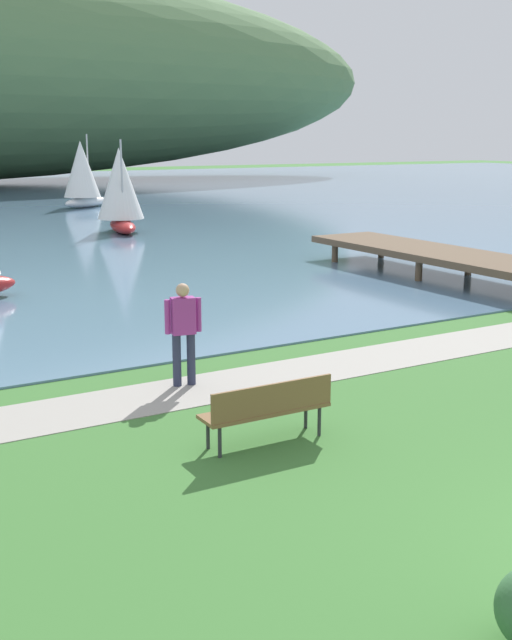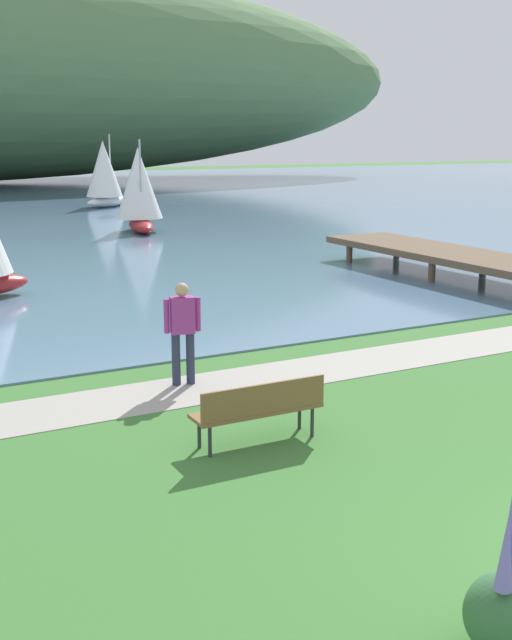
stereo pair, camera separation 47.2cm
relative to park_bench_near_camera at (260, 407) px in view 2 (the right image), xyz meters
name	(u,v)px [view 2 (the right image)]	position (x,y,z in m)	size (l,w,h in m)	color
shoreline_path	(286,374)	(1.91, 2.55, -0.52)	(60.00, 1.50, 0.01)	#A39E93
park_bench_near_camera	(260,407)	(0.00, 0.00, 0.00)	(1.80, 0.50, 0.88)	brown
person_at_shoreline	(183,327)	(0.14, 2.87, 0.46)	(0.60, 0.29, 1.71)	#282D47
echium_bush_far_cluster	(510,606)	(-0.40, -4.79, -0.09)	(0.71, 0.71, 1.61)	#386B3D
sailboat_nearest_to_shore	(139,189)	(7.00, 23.51, 1.34)	(2.30, 3.41, 3.87)	#B22323
sailboat_mid_bay	(104,173)	(9.49, 36.03, 1.46)	(3.51, 2.97, 4.14)	white
pier_dock	(459,256)	(10.91, 8.18, 0.17)	(2.40, 10.00, 0.80)	brown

